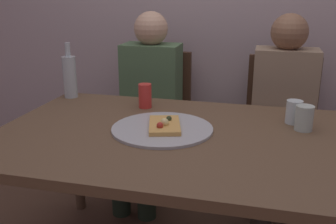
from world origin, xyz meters
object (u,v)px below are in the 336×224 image
at_px(dining_table, 188,149).
at_px(chair_left, 155,111).
at_px(tumbler_far, 294,112).
at_px(soda_can, 145,96).
at_px(wine_bottle, 70,76).
at_px(tumbler_near, 304,118).
at_px(chair_right, 281,121).
at_px(guest_in_beanie, 283,108).
at_px(guest_in_sweater, 148,99).
at_px(pizza_tray, 162,129).
at_px(pizza_slice_last, 164,125).

relative_size(dining_table, chair_left, 1.81).
bearing_deg(tumbler_far, soda_can, 174.66).
bearing_deg(wine_bottle, tumbler_near, -11.06).
relative_size(wine_bottle, soda_can, 2.48).
xyz_separation_m(chair_right, guest_in_beanie, (0.00, -0.15, 0.13)).
xyz_separation_m(soda_can, guest_in_sweater, (-0.12, 0.42, -0.14)).
distance_m(wine_bottle, tumbler_near, 1.24).
bearing_deg(dining_table, tumbler_near, 20.47).
height_order(dining_table, guest_in_sweater, guest_in_sweater).
height_order(wine_bottle, tumbler_near, wine_bottle).
bearing_deg(tumbler_near, chair_right, 94.50).
xyz_separation_m(dining_table, guest_in_beanie, (0.41, 0.75, -0.01)).
bearing_deg(pizza_tray, dining_table, -12.30).
bearing_deg(guest_in_beanie, tumbler_far, 92.35).
distance_m(wine_bottle, tumbler_far, 1.19).
relative_size(pizza_tray, soda_can, 3.56).
relative_size(tumbler_near, tumbler_far, 1.03).
xyz_separation_m(wine_bottle, chair_left, (0.34, 0.49, -0.33)).
bearing_deg(pizza_slice_last, chair_left, 108.89).
bearing_deg(chair_left, wine_bottle, 55.14).
xyz_separation_m(dining_table, soda_can, (-0.29, 0.32, 0.13)).
height_order(soda_can, chair_left, chair_left).
xyz_separation_m(pizza_slice_last, guest_in_beanie, (0.52, 0.72, -0.10)).
relative_size(dining_table, wine_bottle, 5.40).
distance_m(dining_table, guest_in_sweater, 0.85).
relative_size(tumbler_near, chair_right, 0.12).
bearing_deg(tumbler_far, guest_in_sweater, 149.55).
bearing_deg(soda_can, pizza_tray, -60.37).
bearing_deg(dining_table, soda_can, 131.51).
bearing_deg(pizza_tray, tumbler_far, 22.97).
bearing_deg(pizza_slice_last, guest_in_sweater, 112.48).
relative_size(pizza_slice_last, tumbler_far, 2.36).
xyz_separation_m(pizza_slice_last, guest_in_sweater, (-0.30, 0.72, -0.10)).
relative_size(pizza_slice_last, soda_can, 2.02).
height_order(tumbler_near, tumbler_far, tumbler_near).
height_order(chair_right, guest_in_sweater, guest_in_sweater).
distance_m(tumbler_near, soda_can, 0.77).
bearing_deg(guest_in_beanie, chair_left, -10.51).
height_order(pizza_slice_last, tumbler_near, tumbler_near).
bearing_deg(pizza_slice_last, pizza_tray, -169.91).
relative_size(pizza_tray, chair_right, 0.48).
bearing_deg(tumbler_far, tumbler_near, -66.03).
xyz_separation_m(wine_bottle, guest_in_sweater, (0.34, 0.34, -0.20)).
height_order(tumbler_far, soda_can, soda_can).
distance_m(pizza_slice_last, chair_right, 1.04).
bearing_deg(chair_right, wine_bottle, 22.91).
bearing_deg(tumbler_near, soda_can, 168.74).
relative_size(dining_table, tumbler_near, 15.11).
distance_m(pizza_tray, wine_bottle, 0.75).
height_order(guest_in_sweater, guest_in_beanie, same).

